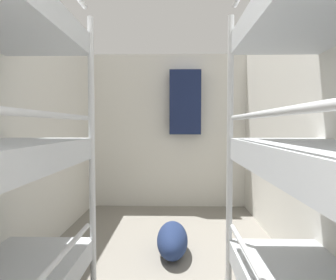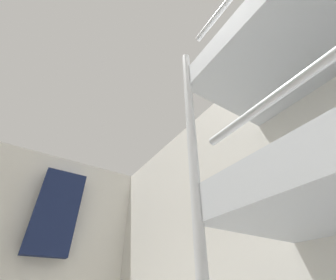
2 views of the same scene
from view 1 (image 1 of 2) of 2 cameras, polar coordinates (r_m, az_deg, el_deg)
wall_right at (r=2.27m, az=28.89°, el=0.42°), size 0.06×4.79×2.21m
wall_back at (r=4.38m, az=-0.02°, el=1.73°), size 2.37×0.06×2.21m
duffel_bag at (r=2.89m, az=0.83°, el=-18.46°), size 0.28×0.65×0.28m
hanging_coat at (r=4.24m, az=3.29°, el=7.18°), size 0.44×0.12×0.90m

